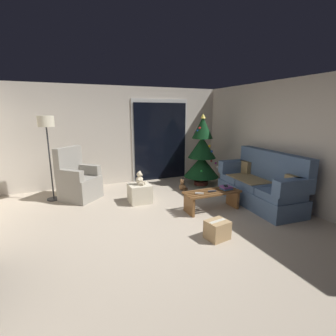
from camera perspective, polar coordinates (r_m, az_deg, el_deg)
name	(u,v)px	position (r m, az deg, el deg)	size (l,w,h in m)	color
ground_plane	(162,231)	(4.08, -1.39, -14.26)	(7.00, 7.00, 0.00)	#B2A38E
wall_back	(119,136)	(6.61, -11.32, 7.27)	(5.72, 0.12, 2.50)	beige
wall_right	(299,144)	(5.42, 28.04, 4.86)	(0.12, 6.00, 2.50)	beige
patio_door_frame	(160,140)	(6.88, -1.76, 6.46)	(1.60, 0.02, 2.20)	silver
patio_door_glass	(161,142)	(6.87, -1.70, 6.03)	(1.50, 0.02, 2.10)	black
couch	(261,185)	(5.41, 20.73, -3.70)	(0.91, 1.99, 1.08)	slate
coffee_table	(212,197)	(4.85, 10.08, -6.69)	(1.10, 0.40, 0.38)	brown
remote_graphite	(212,191)	(4.78, 10.15, -5.27)	(0.04, 0.16, 0.02)	#333338
remote_white	(199,193)	(4.62, 7.25, -5.82)	(0.04, 0.16, 0.02)	silver
book_stack	(226,188)	(4.97, 13.27, -4.44)	(0.21, 0.20, 0.06)	#285684
cell_phone	(226,186)	(4.96, 13.19, -4.04)	(0.07, 0.14, 0.01)	black
christmas_tree	(202,154)	(6.38, 7.81, 3.25)	(0.89, 0.91, 1.82)	#4C1E19
armchair	(78,181)	(5.70, -20.05, -2.81)	(0.97, 0.97, 1.13)	gray
floor_lamp	(47,130)	(5.67, -26.19, 7.94)	(0.32, 0.32, 1.78)	#2D2D30
ottoman	(140,193)	(5.25, -6.54, -5.79)	(0.44, 0.44, 0.38)	beige
teddy_bear_cream	(140,179)	(5.16, -6.52, -2.52)	(0.22, 0.21, 0.29)	beige
teddy_bear_chestnut_by_tree	(182,186)	(5.99, 3.35, -4.10)	(0.21, 0.21, 0.29)	brown
cardboard_box_taped_mid_floor	(217,230)	(3.87, 11.29, -13.78)	(0.37, 0.32, 0.28)	tan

